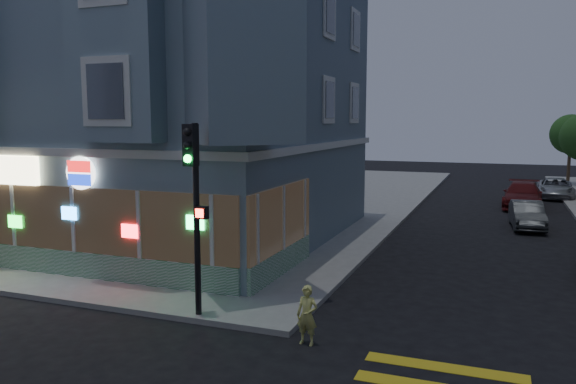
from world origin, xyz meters
The scene contains 9 objects.
ground centered at (0.00, 0.00, 0.00)m, with size 120.00×120.00×0.00m, color black.
sidewalk_nw centered at (-13.50, 23.00, 0.07)m, with size 33.00×42.00×0.15m, color gray.
corner_building centered at (-6.00, 10.98, 5.82)m, with size 14.60×14.60×11.40m.
street_tree_far centered at (12.20, 38.00, 3.94)m, with size 3.00×3.00×5.30m.
running_child centered at (3.50, 1.80, 0.67)m, with size 0.49×0.32×1.34m, color #D2D56D.
parked_car_b centered at (8.60, 18.28, 0.63)m, with size 1.33×3.81×1.26m, color #3D4143.
parked_car_c centered at (8.60, 24.91, 0.73)m, with size 2.04×5.03×1.46m, color maroon.
parked_car_d centered at (10.70, 30.11, 0.64)m, with size 2.13×4.61×1.28m, color #ACB0B7.
traffic_signal centered at (0.48, 2.18, 3.36)m, with size 0.55×0.53×4.75m.
Camera 1 is at (7.38, -9.55, 4.96)m, focal length 35.00 mm.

